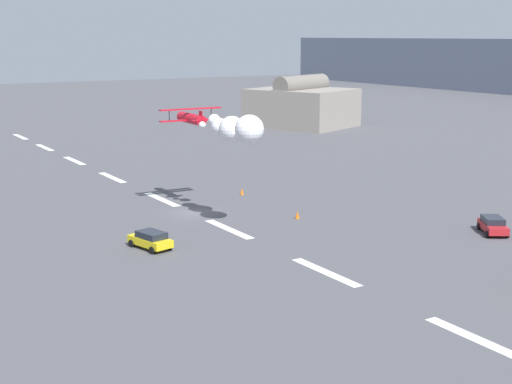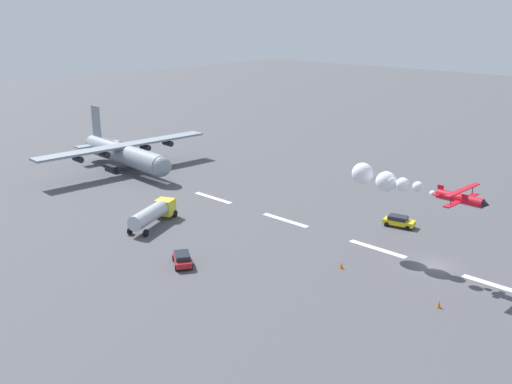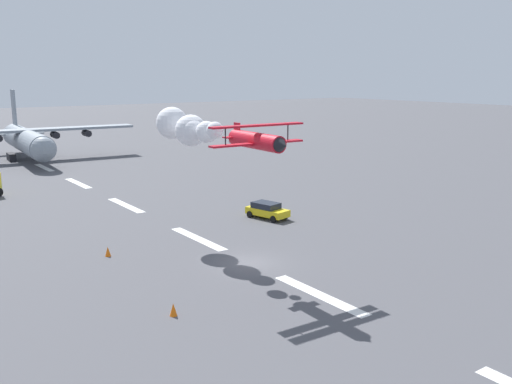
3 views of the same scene
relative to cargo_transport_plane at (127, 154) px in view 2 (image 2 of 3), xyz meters
The scene contains 13 objects.
ground_plane 61.15m from the cargo_transport_plane, behind, with size 440.00×440.00×0.00m, color #4C4C51.
runway_stripe_4 68.73m from the cargo_transport_plane, behind, with size 8.00×0.90×0.01m, color white.
runway_stripe_5 53.58m from the cargo_transport_plane, behind, with size 8.00×0.90×0.01m, color white.
runway_stripe_6 38.44m from the cargo_transport_plane, behind, with size 8.00×0.90×0.01m, color white.
runway_stripe_7 23.35m from the cargo_transport_plane, behind, with size 8.00×0.90×0.01m, color white.
runway_stripe_8 8.60m from the cargo_transport_plane, behind, with size 8.00×0.90×0.01m, color white.
cargo_transport_plane is the anchor object (origin of this frame).
stunt_biplane_red 55.72m from the cargo_transport_plane, behind, with size 17.22×6.82×2.89m.
fuel_tanker_truck 29.98m from the cargo_transport_plane, 151.89° to the left, with size 6.15×9.67×2.90m.
followme_car_yellow 52.08m from the cargo_transport_plane, behind, with size 4.47×2.78×1.52m.
airport_staff_sedan 44.36m from the cargo_transport_plane, 153.37° to the left, with size 4.44×3.74×1.52m.
traffic_cone_near 66.81m from the cargo_transport_plane, behind, with size 0.44×0.44×0.75m, color orange.
traffic_cone_far 54.25m from the cargo_transport_plane, behind, with size 0.44×0.44×0.75m, color orange.
Camera 2 is at (-27.86, 59.33, 28.29)m, focal length 40.95 mm.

